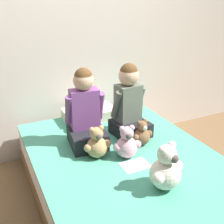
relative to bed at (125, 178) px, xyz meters
name	(u,v)px	position (x,y,z in m)	size (l,w,h in m)	color
ground_plane	(125,198)	(0.00, 0.00, -0.21)	(14.00, 14.00, 0.00)	brown
wall_behind_bed	(77,32)	(0.00, 1.05, 1.04)	(8.00, 0.06, 2.50)	beige
bed	(125,178)	(0.00, 0.00, 0.00)	(1.40, 1.89, 0.42)	brown
child_on_left	(85,114)	(-0.20, 0.33, 0.48)	(0.34, 0.37, 0.65)	black
child_on_right	(129,104)	(0.20, 0.33, 0.50)	(0.32, 0.33, 0.65)	black
teddy_bear_held_by_left_child	(97,144)	(-0.21, 0.08, 0.32)	(0.22, 0.17, 0.26)	tan
teddy_bear_held_by_right_child	(142,134)	(0.21, 0.10, 0.31)	(0.19, 0.14, 0.23)	brown
teddy_bear_between_children	(127,144)	(0.00, -0.02, 0.33)	(0.22, 0.17, 0.27)	#DBA3B2
teddy_bear_at_foot_of_bed	(166,170)	(0.05, -0.45, 0.35)	(0.27, 0.21, 0.33)	silver
pillow_at_headboard	(90,114)	(0.00, 0.77, 0.27)	(0.51, 0.29, 0.11)	beige
sign_card	(135,165)	(0.00, -0.15, 0.21)	(0.21, 0.15, 0.00)	white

